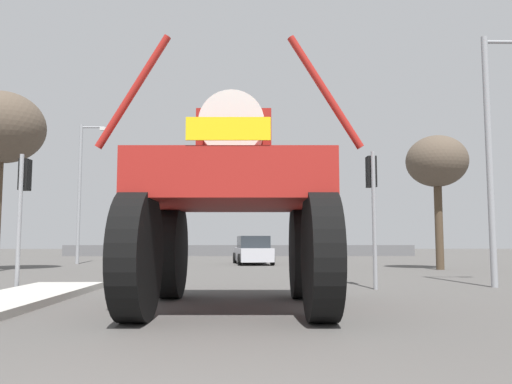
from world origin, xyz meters
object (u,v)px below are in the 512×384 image
Objects in this scene: sedan_ahead at (253,251)px; bare_tree_right at (437,163)px; streetlight_far_left at (82,186)px; bare_tree_left at (2,128)px; traffic_signal_near_right at (372,189)px; oversize_sprayer at (234,201)px; traffic_signal_near_left at (23,191)px; streetlight_near_right at (494,144)px.

sedan_ahead is 10.55m from bare_tree_right.
streetlight_far_left is (-9.50, 0.58, 3.58)m from sedan_ahead.
bare_tree_right is (8.15, -5.37, 4.02)m from sedan_ahead.
bare_tree_left is (-10.77, -6.27, 5.32)m from sedan_ahead.
traffic_signal_near_right is 16.31m from bare_tree_left.
bare_tree_right is at bearing -18.61° from streetlight_far_left.
oversize_sprayer is 15.72m from bare_tree_right.
traffic_signal_near_left is 0.47× the size of bare_tree_left.
oversize_sprayer is at bearing -34.15° from traffic_signal_near_left.
traffic_signal_near_left is 0.59× the size of bare_tree_right.
oversize_sprayer is 0.78× the size of streetlight_near_right.
streetlight_near_right is (7.14, 4.21, 1.92)m from oversize_sprayer.
oversize_sprayer is at bearing -149.48° from streetlight_near_right.
sedan_ahead is at bearing 146.65° from bare_tree_right.
traffic_signal_near_left is at bearing 56.89° from oversize_sprayer.
streetlight_far_left is (-3.23, 14.86, 1.71)m from traffic_signal_near_left.
bare_tree_right is at bearing 79.38° from streetlight_near_right.
bare_tree_right is (1.61, 8.56, 0.79)m from streetlight_near_right.
traffic_signal_near_left is 0.97× the size of traffic_signal_near_right.
streetlight_near_right is at bearing -58.43° from oversize_sprayer.
bare_tree_left is at bearing 119.30° from traffic_signal_near_left.
bare_tree_right is (18.93, 0.90, -1.30)m from bare_tree_left.
traffic_signal_near_right reaches higher than traffic_signal_near_left.
oversize_sprayer is 0.92× the size of bare_tree_right.
bare_tree_left is 1.27× the size of bare_tree_right.
oversize_sprayer is 20.85m from streetlight_far_left.
streetlight_near_right reaches higher than traffic_signal_near_right.
traffic_signal_near_left is 0.50× the size of streetlight_near_right.
sedan_ahead is 15.72m from streetlight_near_right.
oversize_sprayer reaches higher than sedan_ahead.
sedan_ahead is at bearing 30.19° from bare_tree_left.
sedan_ahead is 13.55m from bare_tree_left.
traffic_signal_near_right is at bearing -174.14° from streetlight_near_right.
traffic_signal_near_left is 9.30m from traffic_signal_near_right.
streetlight_far_left reaches higher than traffic_signal_near_left.
bare_tree_right reaches higher than traffic_signal_near_right.
bare_tree_left is at bearing 41.66° from oversize_sprayer.
traffic_signal_near_left is 15.31m from streetlight_far_left.
bare_tree_left reaches higher than sedan_ahead.
bare_tree_left is 18.99m from bare_tree_right.
traffic_signal_near_right is (3.02, -14.29, 1.94)m from sedan_ahead.
oversize_sprayer is 0.71× the size of streetlight_far_left.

